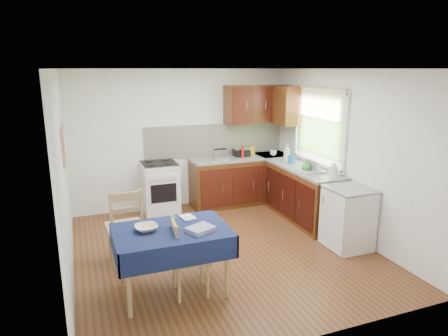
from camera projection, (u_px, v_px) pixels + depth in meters
name	position (u px, v px, depth m)	size (l,w,h in m)	color
floor	(222.00, 249.00, 5.67)	(4.20, 4.20, 0.00)	#4D2714
ceiling	(222.00, 69.00, 5.07)	(4.00, 4.20, 0.02)	white
wall_back	(182.00, 139.00, 7.28)	(4.00, 0.02, 2.50)	silver
wall_front	(307.00, 217.00, 3.46)	(4.00, 0.02, 2.50)	silver
wall_left	(63.00, 178.00, 4.68)	(0.02, 4.20, 2.50)	silver
wall_right	(345.00, 153.00, 6.06)	(0.02, 4.20, 2.50)	silver
base_cabinets	(268.00, 187.00, 7.18)	(1.90, 2.30, 0.86)	#391909
worktop_back	(241.00, 158.00, 7.45)	(1.90, 0.60, 0.04)	slate
worktop_right	(304.00, 169.00, 6.63)	(0.60, 1.70, 0.04)	slate
worktop_corner	(272.00, 155.00, 7.68)	(0.60, 0.60, 0.04)	slate
splashback	(216.00, 140.00, 7.50)	(2.70, 0.02, 0.60)	#F3E4CE
upper_cabinets	(265.00, 105.00, 7.38)	(1.20, 0.85, 0.70)	#391909
stove	(160.00, 188.00, 7.02)	(0.60, 0.61, 0.92)	silver
window	(319.00, 121.00, 6.58)	(0.04, 1.48, 1.26)	#375F27
fridge	(348.00, 218.00, 5.65)	(0.58, 0.60, 0.89)	silver
corkboard	(63.00, 144.00, 4.88)	(0.04, 0.62, 0.47)	#A28351
dining_table	(172.00, 238.00, 4.45)	(1.27, 0.86, 0.77)	#0E1738
chair_far	(125.00, 224.00, 5.15)	(0.49, 0.49, 1.04)	#A28351
chair_near	(186.00, 255.00, 4.46)	(0.43, 0.43, 0.90)	#A28351
toaster	(220.00, 154.00, 7.22)	(0.27, 0.16, 0.20)	silver
sandwich_press	(241.00, 152.00, 7.48)	(0.28, 0.24, 0.16)	black
sauce_bottle	(243.00, 152.00, 7.31)	(0.05, 0.05, 0.23)	red
yellow_packet	(252.00, 150.00, 7.66)	(0.11, 0.07, 0.15)	yellow
dish_rack	(312.00, 170.00, 6.36)	(0.43, 0.33, 0.20)	gray
kettle	(334.00, 171.00, 5.97)	(0.14, 0.14, 0.24)	silver
cup	(273.00, 153.00, 7.53)	(0.13, 0.13, 0.10)	silver
soap_bottle_a	(287.00, 153.00, 7.07)	(0.12, 0.12, 0.31)	silver
soap_bottle_b	(291.00, 158.00, 6.87)	(0.09, 0.10, 0.21)	blue
soap_bottle_c	(306.00, 165.00, 6.39)	(0.14, 0.14, 0.18)	green
plate_bowl	(146.00, 228.00, 4.39)	(0.25, 0.25, 0.06)	beige
book	(182.00, 218.00, 4.73)	(0.15, 0.21, 0.02)	white
spice_jar	(174.00, 221.00, 4.53)	(0.05, 0.05, 0.10)	green
tea_towel	(200.00, 229.00, 4.37)	(0.28, 0.22, 0.05)	navy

